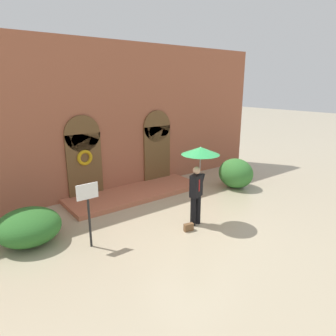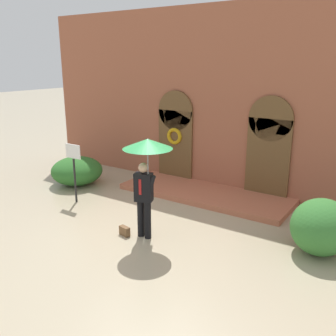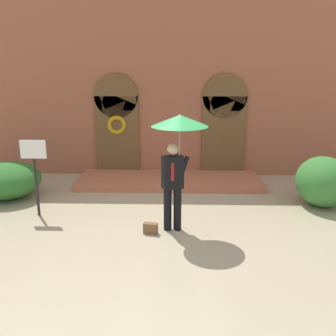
% 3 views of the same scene
% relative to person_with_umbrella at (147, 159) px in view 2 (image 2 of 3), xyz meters
% --- Properties ---
extents(ground_plane, '(80.00, 80.00, 0.00)m').
position_rel_person_with_umbrella_xyz_m(ground_plane, '(-0.24, 0.13, -1.91)').
color(ground_plane, tan).
extents(building_facade, '(14.00, 2.30, 5.60)m').
position_rel_person_with_umbrella_xyz_m(building_facade, '(-0.24, 4.28, 0.77)').
color(building_facade, '#9E563D').
rests_on(building_facade, ground).
extents(person_with_umbrella, '(1.10, 1.10, 2.36)m').
position_rel_person_with_umbrella_xyz_m(person_with_umbrella, '(0.00, 0.00, 0.00)').
color(person_with_umbrella, black).
rests_on(person_with_umbrella, ground).
extents(handbag, '(0.30, 0.17, 0.22)m').
position_rel_person_with_umbrella_xyz_m(handbag, '(-0.54, -0.20, -1.80)').
color(handbag, brown).
rests_on(handbag, ground).
extents(sign_post, '(0.56, 0.06, 1.72)m').
position_rel_person_with_umbrella_xyz_m(sign_post, '(-3.12, 0.69, -0.75)').
color(sign_post, black).
rests_on(sign_post, ground).
extents(shrub_left, '(1.66, 1.69, 0.92)m').
position_rel_person_with_umbrella_xyz_m(shrub_left, '(-4.33, 1.88, -1.45)').
color(shrub_left, '#2D6B28').
rests_on(shrub_left, ground).
extents(shrub_right, '(1.26, 1.45, 1.19)m').
position_rel_person_with_umbrella_xyz_m(shrub_right, '(3.47, 1.51, -1.32)').
color(shrub_right, '#387A33').
rests_on(shrub_right, ground).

